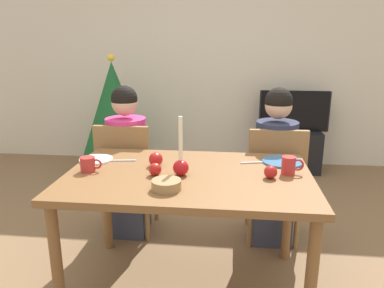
% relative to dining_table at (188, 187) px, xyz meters
% --- Properties ---
extents(ground_plane, '(7.68, 7.68, 0.00)m').
position_rel_dining_table_xyz_m(ground_plane, '(0.00, 0.00, -0.67)').
color(ground_plane, brown).
extents(back_wall, '(6.40, 0.10, 2.60)m').
position_rel_dining_table_xyz_m(back_wall, '(0.00, 2.60, 0.63)').
color(back_wall, beige).
rests_on(back_wall, ground).
extents(dining_table, '(1.40, 0.90, 0.75)m').
position_rel_dining_table_xyz_m(dining_table, '(0.00, 0.00, 0.00)').
color(dining_table, brown).
rests_on(dining_table, ground).
extents(chair_left, '(0.40, 0.40, 0.90)m').
position_rel_dining_table_xyz_m(chair_left, '(-0.55, 0.61, -0.15)').
color(chair_left, olive).
rests_on(chair_left, ground).
extents(chair_right, '(0.40, 0.40, 0.90)m').
position_rel_dining_table_xyz_m(chair_right, '(0.56, 0.61, -0.15)').
color(chair_right, olive).
rests_on(chair_right, ground).
extents(person_left_child, '(0.30, 0.30, 1.17)m').
position_rel_dining_table_xyz_m(person_left_child, '(-0.55, 0.64, -0.10)').
color(person_left_child, '#33384C').
rests_on(person_left_child, ground).
extents(person_right_child, '(0.30, 0.30, 1.17)m').
position_rel_dining_table_xyz_m(person_right_child, '(0.56, 0.64, -0.10)').
color(person_right_child, '#33384C').
rests_on(person_right_child, ground).
extents(tv_stand, '(0.64, 0.40, 0.48)m').
position_rel_dining_table_xyz_m(tv_stand, '(0.95, 2.30, -0.43)').
color(tv_stand, black).
rests_on(tv_stand, ground).
extents(tv, '(0.79, 0.05, 0.46)m').
position_rel_dining_table_xyz_m(tv, '(0.95, 2.30, 0.04)').
color(tv, black).
rests_on(tv, tv_stand).
extents(christmas_tree, '(0.81, 0.81, 1.35)m').
position_rel_dining_table_xyz_m(christmas_tree, '(-1.06, 1.95, 0.04)').
color(christmas_tree, brown).
rests_on(christmas_tree, ground).
extents(candle_centerpiece, '(0.09, 0.09, 0.34)m').
position_rel_dining_table_xyz_m(candle_centerpiece, '(-0.04, -0.03, 0.15)').
color(candle_centerpiece, red).
rests_on(candle_centerpiece, dining_table).
extents(plate_left, '(0.21, 0.21, 0.01)m').
position_rel_dining_table_xyz_m(plate_left, '(-0.61, 0.18, 0.09)').
color(plate_left, white).
rests_on(plate_left, dining_table).
extents(plate_right, '(0.25, 0.25, 0.01)m').
position_rel_dining_table_xyz_m(plate_right, '(0.56, 0.26, 0.09)').
color(plate_right, teal).
rests_on(plate_right, dining_table).
extents(mug_left, '(0.13, 0.09, 0.09)m').
position_rel_dining_table_xyz_m(mug_left, '(-0.58, -0.02, 0.13)').
color(mug_left, '#B72D2D').
rests_on(mug_left, dining_table).
extents(mug_right, '(0.13, 0.08, 0.10)m').
position_rel_dining_table_xyz_m(mug_right, '(0.57, 0.05, 0.14)').
color(mug_right, '#B72D2D').
rests_on(mug_right, dining_table).
extents(fork_left, '(0.18, 0.04, 0.01)m').
position_rel_dining_table_xyz_m(fork_left, '(-0.44, 0.18, 0.09)').
color(fork_left, silver).
rests_on(fork_left, dining_table).
extents(fork_right, '(0.18, 0.05, 0.01)m').
position_rel_dining_table_xyz_m(fork_right, '(0.39, 0.23, 0.09)').
color(fork_right, silver).
rests_on(fork_right, dining_table).
extents(bowl_walnuts, '(0.15, 0.15, 0.05)m').
position_rel_dining_table_xyz_m(bowl_walnuts, '(-0.08, -0.25, 0.11)').
color(bowl_walnuts, '#99754C').
rests_on(bowl_walnuts, dining_table).
extents(apple_near_candle, '(0.09, 0.09, 0.09)m').
position_rel_dining_table_xyz_m(apple_near_candle, '(-0.21, 0.11, 0.13)').
color(apple_near_candle, '#B21919').
rests_on(apple_near_candle, dining_table).
extents(apple_by_left_plate, '(0.07, 0.07, 0.07)m').
position_rel_dining_table_xyz_m(apple_by_left_plate, '(-0.18, -0.05, 0.12)').
color(apple_by_left_plate, '#AC1C18').
rests_on(apple_by_left_plate, dining_table).
extents(apple_by_right_mug, '(0.07, 0.07, 0.07)m').
position_rel_dining_table_xyz_m(apple_by_right_mug, '(0.46, -0.03, 0.12)').
color(apple_by_right_mug, '#AC1C19').
rests_on(apple_by_right_mug, dining_table).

